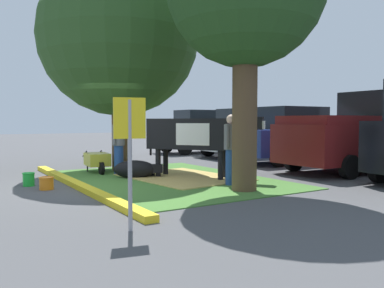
{
  "coord_description": "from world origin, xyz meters",
  "views": [
    {
      "loc": [
        9.15,
        -3.14,
        1.52
      ],
      "look_at": [
        0.06,
        2.55,
        0.9
      ],
      "focal_mm": 37.62,
      "sensor_mm": 36.0,
      "label": 1
    }
  ],
  "objects_px": {
    "sedan_blue": "(291,135)",
    "pickup_truck_maroon": "(362,134)",
    "shade_tree_left": "(119,37)",
    "person_visitor_far": "(230,147)",
    "bucket_green": "(29,179)",
    "sedan_silver": "(248,133)",
    "person_visitor_near": "(119,144)",
    "wheelbarrow": "(97,160)",
    "calf_lying": "(136,169)",
    "bucket_orange": "(46,183)",
    "person_handler": "(231,147)",
    "hatchback_white": "(202,132)",
    "parking_sign": "(130,137)",
    "cow_holstein": "(196,135)"
  },
  "relations": [
    {
      "from": "person_visitor_near",
      "to": "sedan_silver",
      "type": "xyz_separation_m",
      "value": [
        -2.65,
        6.88,
        0.11
      ]
    },
    {
      "from": "bucket_green",
      "to": "person_handler",
      "type": "bearing_deg",
      "value": 58.85
    },
    {
      "from": "shade_tree_left",
      "to": "wheelbarrow",
      "type": "bearing_deg",
      "value": -77.46
    },
    {
      "from": "wheelbarrow",
      "to": "sedan_blue",
      "type": "xyz_separation_m",
      "value": [
        0.86,
        6.98,
        0.6
      ]
    },
    {
      "from": "bucket_orange",
      "to": "shade_tree_left",
      "type": "bearing_deg",
      "value": 130.94
    },
    {
      "from": "cow_holstein",
      "to": "sedan_silver",
      "type": "bearing_deg",
      "value": 128.92
    },
    {
      "from": "wheelbarrow",
      "to": "sedan_silver",
      "type": "xyz_separation_m",
      "value": [
        -1.92,
        7.24,
        0.6
      ]
    },
    {
      "from": "person_visitor_near",
      "to": "wheelbarrow",
      "type": "xyz_separation_m",
      "value": [
        -0.74,
        -0.36,
        -0.49
      ]
    },
    {
      "from": "shade_tree_left",
      "to": "calf_lying",
      "type": "height_order",
      "value": "shade_tree_left"
    },
    {
      "from": "person_visitor_near",
      "to": "bucket_green",
      "type": "bearing_deg",
      "value": -74.75
    },
    {
      "from": "person_visitor_near",
      "to": "sedan_blue",
      "type": "distance_m",
      "value": 6.62
    },
    {
      "from": "shade_tree_left",
      "to": "calf_lying",
      "type": "distance_m",
      "value": 4.2
    },
    {
      "from": "person_visitor_far",
      "to": "wheelbarrow",
      "type": "xyz_separation_m",
      "value": [
        -2.82,
        -2.68,
        -0.42
      ]
    },
    {
      "from": "bucket_green",
      "to": "pickup_truck_maroon",
      "type": "height_order",
      "value": "pickup_truck_maroon"
    },
    {
      "from": "pickup_truck_maroon",
      "to": "cow_holstein",
      "type": "bearing_deg",
      "value": -103.69
    },
    {
      "from": "bucket_green",
      "to": "sedan_silver",
      "type": "relative_size",
      "value": 0.07
    },
    {
      "from": "shade_tree_left",
      "to": "parking_sign",
      "type": "relative_size",
      "value": 3.5
    },
    {
      "from": "hatchback_white",
      "to": "parking_sign",
      "type": "bearing_deg",
      "value": -37.55
    },
    {
      "from": "wheelbarrow",
      "to": "shade_tree_left",
      "type": "bearing_deg",
      "value": 102.54
    },
    {
      "from": "wheelbarrow",
      "to": "bucket_green",
      "type": "relative_size",
      "value": 5.17
    },
    {
      "from": "bucket_green",
      "to": "bucket_orange",
      "type": "xyz_separation_m",
      "value": [
        0.72,
        0.24,
        -0.02
      ]
    },
    {
      "from": "calf_lying",
      "to": "bucket_orange",
      "type": "xyz_separation_m",
      "value": [
        0.55,
        -2.4,
        -0.09
      ]
    },
    {
      "from": "sedan_blue",
      "to": "calf_lying",
      "type": "bearing_deg",
      "value": -83.55
    },
    {
      "from": "shade_tree_left",
      "to": "person_visitor_far",
      "type": "height_order",
      "value": "shade_tree_left"
    },
    {
      "from": "sedan_silver",
      "to": "pickup_truck_maroon",
      "type": "distance_m",
      "value": 5.66
    },
    {
      "from": "person_visitor_far",
      "to": "pickup_truck_maroon",
      "type": "height_order",
      "value": "pickup_truck_maroon"
    },
    {
      "from": "shade_tree_left",
      "to": "wheelbarrow",
      "type": "height_order",
      "value": "shade_tree_left"
    },
    {
      "from": "person_visitor_far",
      "to": "hatchback_white",
      "type": "relative_size",
      "value": 0.34
    },
    {
      "from": "sedan_blue",
      "to": "pickup_truck_maroon",
      "type": "distance_m",
      "value": 2.88
    },
    {
      "from": "person_visitor_near",
      "to": "parking_sign",
      "type": "bearing_deg",
      "value": -20.19
    },
    {
      "from": "person_visitor_near",
      "to": "person_visitor_far",
      "type": "xyz_separation_m",
      "value": [
        2.08,
        2.32,
        -0.06
      ]
    },
    {
      "from": "sedan_blue",
      "to": "pickup_truck_maroon",
      "type": "bearing_deg",
      "value": 0.92
    },
    {
      "from": "calf_lying",
      "to": "bucket_green",
      "type": "relative_size",
      "value": 4.15
    },
    {
      "from": "hatchback_white",
      "to": "pickup_truck_maroon",
      "type": "xyz_separation_m",
      "value": [
        8.4,
        0.31,
        0.13
      ]
    },
    {
      "from": "person_visitor_near",
      "to": "wheelbarrow",
      "type": "height_order",
      "value": "person_visitor_near"
    },
    {
      "from": "shade_tree_left",
      "to": "person_handler",
      "type": "distance_m",
      "value": 5.24
    },
    {
      "from": "person_visitor_near",
      "to": "bucket_orange",
      "type": "relative_size",
      "value": 4.97
    },
    {
      "from": "cow_holstein",
      "to": "parking_sign",
      "type": "relative_size",
      "value": 1.47
    },
    {
      "from": "calf_lying",
      "to": "person_visitor_far",
      "type": "height_order",
      "value": "person_visitor_far"
    },
    {
      "from": "person_visitor_near",
      "to": "parking_sign",
      "type": "distance_m",
      "value": 5.86
    },
    {
      "from": "bucket_green",
      "to": "sedan_blue",
      "type": "distance_m",
      "value": 9.17
    },
    {
      "from": "person_visitor_near",
      "to": "parking_sign",
      "type": "height_order",
      "value": "parking_sign"
    },
    {
      "from": "parking_sign",
      "to": "hatchback_white",
      "type": "relative_size",
      "value": 0.41
    },
    {
      "from": "calf_lying",
      "to": "person_handler",
      "type": "bearing_deg",
      "value": 31.79
    },
    {
      "from": "bucket_green",
      "to": "pickup_truck_maroon",
      "type": "xyz_separation_m",
      "value": [
        2.32,
        9.16,
        0.95
      ]
    },
    {
      "from": "parking_sign",
      "to": "sedan_blue",
      "type": "relative_size",
      "value": 0.41
    },
    {
      "from": "bucket_green",
      "to": "pickup_truck_maroon",
      "type": "relative_size",
      "value": 0.06
    },
    {
      "from": "person_visitor_far",
      "to": "pickup_truck_maroon",
      "type": "relative_size",
      "value": 0.28
    },
    {
      "from": "person_visitor_far",
      "to": "sedan_blue",
      "type": "distance_m",
      "value": 4.73
    },
    {
      "from": "sedan_silver",
      "to": "shade_tree_left",
      "type": "bearing_deg",
      "value": -74.91
    }
  ]
}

